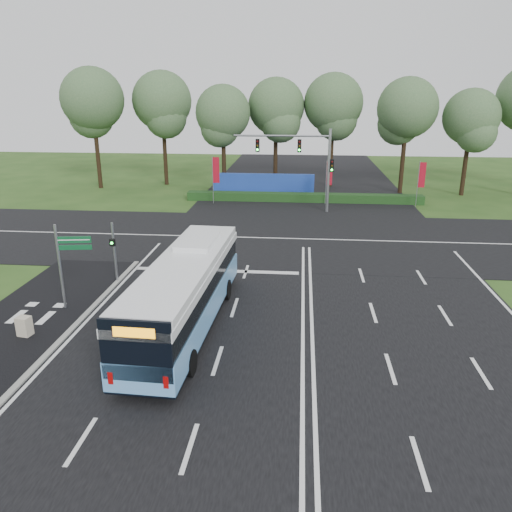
{
  "coord_description": "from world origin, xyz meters",
  "views": [
    {
      "loc": [
        -0.25,
        -21.87,
        10.03
      ],
      "look_at": [
        -2.44,
        2.0,
        2.02
      ],
      "focal_mm": 35.0,
      "sensor_mm": 36.0,
      "label": 1
    }
  ],
  "objects": [
    {
      "name": "road_main",
      "position": [
        0.0,
        0.0,
        0.02
      ],
      "size": [
        20.0,
        120.0,
        0.04
      ],
      "primitive_type": "cube",
      "color": "black",
      "rests_on": "ground"
    },
    {
      "name": "ground",
      "position": [
        0.0,
        0.0,
        0.0
      ],
      "size": [
        120.0,
        120.0,
        0.0
      ],
      "primitive_type": "plane",
      "color": "#264918",
      "rests_on": "ground"
    },
    {
      "name": "banner_flag_right",
      "position": [
        10.22,
        22.98,
        2.7
      ],
      "size": [
        0.61,
        0.08,
        4.12
      ],
      "rotation": [
        0.0,
        0.0,
        -0.04
      ],
      "color": "gray",
      "rests_on": "ground"
    },
    {
      "name": "eucalyptus_row",
      "position": [
        2.21,
        30.79,
        8.56
      ],
      "size": [
        53.99,
        9.2,
        12.53
      ],
      "color": "black",
      "rests_on": "ground"
    },
    {
      "name": "blue_hoarding",
      "position": [
        -4.0,
        27.0,
        1.1
      ],
      "size": [
        10.0,
        0.3,
        2.2
      ],
      "primitive_type": "cube",
      "color": "#1F41A9",
      "rests_on": "ground"
    },
    {
      "name": "banner_flag_left",
      "position": [
        -8.09,
        23.01,
        2.85
      ],
      "size": [
        0.64,
        0.08,
        4.35
      ],
      "rotation": [
        0.0,
        0.0,
        0.05
      ],
      "color": "gray",
      "rests_on": "ground"
    },
    {
      "name": "city_bus",
      "position": [
        -5.11,
        -2.28,
        1.72
      ],
      "size": [
        2.97,
        11.96,
        3.41
      ],
      "rotation": [
        0.0,
        0.0,
        -0.04
      ],
      "color": "#62A4E4",
      "rests_on": "ground"
    },
    {
      "name": "pedestrian_signal",
      "position": [
        -10.2,
        2.88,
        1.83
      ],
      "size": [
        0.3,
        0.41,
        3.35
      ],
      "rotation": [
        0.0,
        0.0,
        -0.26
      ],
      "color": "gray",
      "rests_on": "ground"
    },
    {
      "name": "utility_cabinet",
      "position": [
        -11.83,
        -3.69,
        0.45
      ],
      "size": [
        0.61,
        0.54,
        0.9
      ],
      "primitive_type": "cube",
      "rotation": [
        0.0,
        0.0,
        -0.18
      ],
      "color": "beige",
      "rests_on": "ground"
    },
    {
      "name": "bike_path",
      "position": [
        -12.5,
        -3.0,
        0.03
      ],
      "size": [
        5.0,
        18.0,
        0.06
      ],
      "primitive_type": "cube",
      "color": "black",
      "rests_on": "ground"
    },
    {
      "name": "road_cross",
      "position": [
        0.0,
        12.0,
        0.03
      ],
      "size": [
        120.0,
        14.0,
        0.05
      ],
      "primitive_type": "cube",
      "color": "black",
      "rests_on": "ground"
    },
    {
      "name": "traffic_light_gantry",
      "position": [
        0.21,
        20.5,
        4.66
      ],
      "size": [
        8.41,
        0.28,
        7.0
      ],
      "color": "gray",
      "rests_on": "ground"
    },
    {
      "name": "street_sign",
      "position": [
        -11.09,
        -0.72,
        2.62
      ],
      "size": [
        1.62,
        0.33,
        4.18
      ],
      "rotation": [
        0.0,
        0.0,
        0.15
      ],
      "color": "gray",
      "rests_on": "ground"
    },
    {
      "name": "hedge",
      "position": [
        0.0,
        24.5,
        0.4
      ],
      "size": [
        22.0,
        1.2,
        0.8
      ],
      "primitive_type": "cube",
      "color": "#153814",
      "rests_on": "ground"
    },
    {
      "name": "kerb_strip",
      "position": [
        -10.1,
        -3.0,
        0.06
      ],
      "size": [
        0.25,
        18.0,
        0.12
      ],
      "primitive_type": "cube",
      "color": "gray",
      "rests_on": "ground"
    },
    {
      "name": "banner_flag_mid",
      "position": [
        2.19,
        23.65,
        2.63
      ],
      "size": [
        0.57,
        0.22,
        4.01
      ],
      "rotation": [
        0.0,
        0.0,
        0.31
      ],
      "color": "gray",
      "rests_on": "ground"
    }
  ]
}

